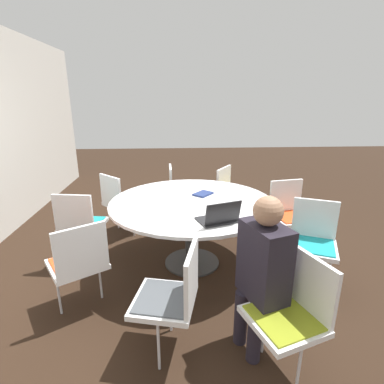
{
  "coord_description": "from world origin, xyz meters",
  "views": [
    {
      "loc": [
        -2.99,
        0.18,
        1.79
      ],
      "look_at": [
        0.0,
        0.0,
        0.84
      ],
      "focal_mm": 28.0,
      "sensor_mm": 36.0,
      "label": 1
    }
  ],
  "objects": [
    {
      "name": "chair_8",
      "position": [
        -1.21,
        0.2,
        0.5
      ],
      "size": [
        0.52,
        0.51,
        0.84
      ],
      "rotation": [
        0.0,
        0.0,
        12.35
      ],
      "color": "white",
      "rests_on": "ground_plane"
    },
    {
      "name": "chair_4",
      "position": [
        1.22,
        0.11,
        0.5
      ],
      "size": [
        0.45,
        0.44,
        0.84
      ],
      "rotation": [
        0.0,
        0.0,
        9.46
      ],
      "color": "white",
      "rests_on": "ground_plane"
    },
    {
      "name": "laptop",
      "position": [
        -0.59,
        -0.2,
        0.79
      ],
      "size": [
        0.35,
        0.4,
        0.21
      ],
      "rotation": [
        0.0,
        0.0,
        1.9
      ],
      "color": "#232326",
      "rests_on": "conference_table"
    },
    {
      "name": "chair_3",
      "position": [
        1.06,
        -0.63,
        0.5
      ],
      "size": [
        0.6,
        0.59,
        0.84
      ],
      "rotation": [
        0.0,
        0.0,
        8.83
      ],
      "color": "white",
      "rests_on": "ground_plane"
    },
    {
      "name": "chair_6",
      "position": [
        0.11,
        1.22,
        0.5
      ],
      "size": [
        0.48,
        0.5,
        0.84
      ],
      "rotation": [
        0.0,
        0.0,
        10.85
      ],
      "color": "white",
      "rests_on": "ground_plane"
    },
    {
      "name": "spiral_notebook",
      "position": [
        0.21,
        -0.14,
        0.75
      ],
      "size": [
        0.26,
        0.25,
        0.02
      ],
      "color": "navy",
      "rests_on": "conference_table"
    },
    {
      "name": "chair_2",
      "position": [
        0.29,
        -1.2,
        0.5
      ],
      "size": [
        0.49,
        0.51,
        0.84
      ],
      "rotation": [
        0.0,
        0.0,
        8.03
      ],
      "color": "white",
      "rests_on": "ground_plane"
    },
    {
      "name": "chair_0",
      "position": [
        -1.42,
        -0.56,
        0.5
      ],
      "size": [
        0.55,
        0.54,
        0.84
      ],
      "rotation": [
        0.0,
        0.0,
        6.62
      ],
      "color": "white",
      "rests_on": "ground_plane"
    },
    {
      "name": "chair_1",
      "position": [
        -0.43,
        -1.15,
        0.5
      ],
      "size": [
        0.56,
        0.57,
        0.84
      ],
      "rotation": [
        0.0,
        0.0,
        7.44
      ],
      "color": "white",
      "rests_on": "ground_plane"
    },
    {
      "name": "chair_7",
      "position": [
        -0.73,
        0.99,
        0.5
      ],
      "size": [
        0.59,
        0.6,
        0.84
      ],
      "rotation": [
        0.0,
        0.0,
        11.57
      ],
      "color": "white",
      "rests_on": "ground_plane"
    },
    {
      "name": "chair_5",
      "position": [
        0.82,
        0.91,
        0.5
      ],
      "size": [
        0.61,
        0.61,
        0.84
      ],
      "rotation": [
        0.0,
        0.0,
        10.21
      ],
      "color": "white",
      "rests_on": "ground_plane"
    },
    {
      "name": "ground_plane",
      "position": [
        0.0,
        0.0,
        0.0
      ],
      "size": [
        16.0,
        16.0,
        0.0
      ],
      "primitive_type": "plane",
      "color": "black"
    },
    {
      "name": "conference_table",
      "position": [
        0.0,
        0.0,
        0.63
      ],
      "size": [
        1.74,
        1.74,
        0.74
      ],
      "color": "#333333",
      "rests_on": "ground_plane"
    },
    {
      "name": "handbag",
      "position": [
        0.73,
        -1.15,
        0.14
      ],
      "size": [
        0.36,
        0.16,
        0.28
      ],
      "color": "#513319",
      "rests_on": "ground_plane"
    },
    {
      "name": "person_0",
      "position": [
        -1.22,
        -0.41,
        0.69
      ],
      "size": [
        0.41,
        0.34,
        1.19
      ],
      "rotation": [
        0.0,
        0.0,
        6.62
      ],
      "color": "#231E28",
      "rests_on": "ground_plane"
    }
  ]
}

